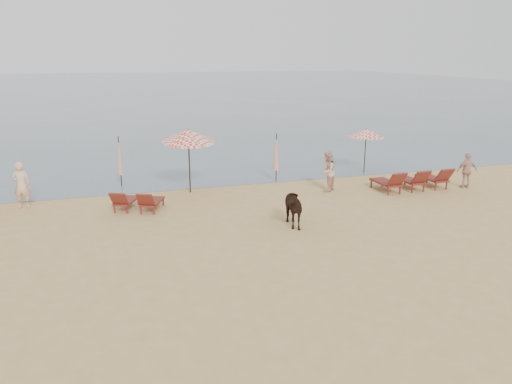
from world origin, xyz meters
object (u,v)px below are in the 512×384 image
lounger_cluster_right (413,179)px  cow (290,207)px  umbrella_open_right (366,133)px  beachgoer_left (22,185)px  beachgoer_right_b (467,171)px  umbrella_closed_right (276,152)px  umbrella_open_left_b (188,136)px  umbrella_closed_left (120,156)px  beachgoer_right_a (327,171)px  lounger_cluster_left (137,201)px

lounger_cluster_right → cow: size_ratio=1.90×
umbrella_open_right → lounger_cluster_right: bearing=-97.5°
beachgoer_left → beachgoer_right_b: size_ratio=1.16×
umbrella_open_right → cow: size_ratio=1.35×
cow → beachgoer_left: 9.84m
lounger_cluster_right → beachgoer_right_b: size_ratio=1.99×
umbrella_closed_right → umbrella_open_left_b: bearing=-171.1°
beachgoer_right_b → umbrella_open_left_b: bearing=-5.9°
umbrella_closed_left → cow: umbrella_closed_left is taller
lounger_cluster_right → umbrella_closed_left: umbrella_closed_left is taller
beachgoer_right_a → umbrella_open_right: bearing=174.0°
umbrella_open_right → cow: umbrella_open_right is taller
lounger_cluster_left → umbrella_closed_left: size_ratio=0.94×
umbrella_open_right → beachgoer_left: bearing=171.2°
cow → lounger_cluster_left: bearing=149.9°
umbrella_closed_right → beachgoer_right_a: 2.62m
lounger_cluster_right → beachgoer_right_a: 3.60m
umbrella_closed_left → beachgoer_right_a: umbrella_closed_left is taller
lounger_cluster_left → cow: (4.66, -3.12, 0.28)m
umbrella_closed_left → beachgoer_right_b: (13.89, -4.53, -0.58)m
umbrella_open_right → beachgoer_right_b: bearing=-67.8°
umbrella_closed_left → cow: (5.05, -6.86, -0.67)m
beachgoer_left → beachgoer_right_a: beachgoer_left is taller
lounger_cluster_left → umbrella_open_left_b: bearing=65.1°
umbrella_open_left_b → lounger_cluster_right: bearing=4.1°
umbrella_open_left_b → umbrella_closed_left: umbrella_open_left_b is taller
umbrella_open_left_b → umbrella_closed_left: size_ratio=1.25×
cow → beachgoer_right_b: size_ratio=1.05×
lounger_cluster_left → umbrella_open_right: 11.27m
lounger_cluster_right → beachgoer_right_b: beachgoer_right_b is taller
lounger_cluster_left → umbrella_closed_left: bearing=120.2°
umbrella_open_left_b → beachgoer_right_b: bearing=5.3°
umbrella_open_right → umbrella_closed_right: size_ratio=0.98×
lounger_cluster_left → beachgoer_left: bearing=-178.0°
lounger_cluster_right → umbrella_open_right: bearing=94.8°
cow → beachgoer_right_a: size_ratio=0.94×
beachgoer_right_b → umbrella_open_right: bearing=-46.0°
beachgoer_right_a → beachgoer_right_b: (5.83, -1.26, -0.08)m
beachgoer_right_b → lounger_cluster_right: bearing=-1.3°
umbrella_open_right → umbrella_open_left_b: bearing=172.7°
umbrella_open_right → cow: (-6.11, -6.07, -1.25)m
umbrella_closed_left → beachgoer_left: 4.18m
umbrella_open_right → beachgoer_right_a: bearing=-155.3°
lounger_cluster_right → umbrella_closed_left: 12.30m
lounger_cluster_right → beachgoer_left: 15.25m
cow → umbrella_closed_left: bearing=130.0°
lounger_cluster_left → umbrella_open_right: (10.77, 2.94, 1.52)m
umbrella_open_right → beachgoer_left: umbrella_open_right is taller
cow → lounger_cluster_right: bearing=26.4°
lounger_cluster_left → beachgoer_left: beachgoer_left is taller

